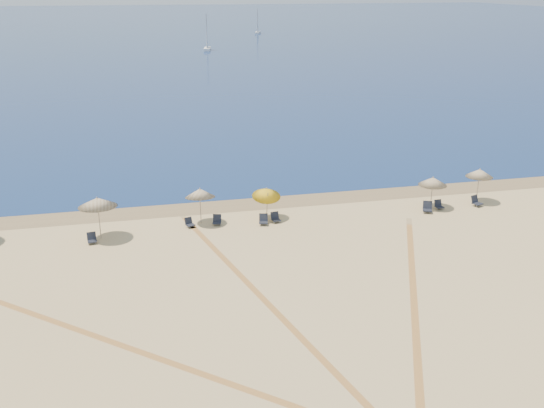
{
  "coord_description": "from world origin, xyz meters",
  "views": [
    {
      "loc": [
        -8.21,
        -16.04,
        14.7
      ],
      "look_at": [
        0.0,
        20.0,
        1.3
      ],
      "focal_mm": 40.6,
      "sensor_mm": 36.0,
      "label": 1
    }
  ],
  "objects_px": {
    "umbrella_3": "(266,193)",
    "chair_7": "(427,208)",
    "umbrella_5": "(480,173)",
    "sailboat_2": "(207,39)",
    "umbrella_4": "(433,181)",
    "chair_4": "(217,220)",
    "chair_6": "(275,218)",
    "chair_8": "(439,205)",
    "chair_9": "(476,201)",
    "chair_3": "(189,223)",
    "chair_5": "(263,220)",
    "chair_2": "(92,239)",
    "sailboat_0": "(258,26)",
    "umbrella_1": "(97,202)",
    "umbrella_2": "(200,193)"
  },
  "relations": [
    {
      "from": "umbrella_3",
      "to": "chair_7",
      "type": "height_order",
      "value": "umbrella_3"
    },
    {
      "from": "umbrella_5",
      "to": "sailboat_2",
      "type": "relative_size",
      "value": 0.31
    },
    {
      "from": "umbrella_4",
      "to": "chair_4",
      "type": "xyz_separation_m",
      "value": [
        -14.85,
        0.12,
        -1.61
      ]
    },
    {
      "from": "umbrella_3",
      "to": "chair_6",
      "type": "relative_size",
      "value": 3.38
    },
    {
      "from": "chair_8",
      "to": "chair_9",
      "type": "bearing_deg",
      "value": -3.57
    },
    {
      "from": "chair_3",
      "to": "chair_8",
      "type": "relative_size",
      "value": 1.14
    },
    {
      "from": "chair_9",
      "to": "chair_6",
      "type": "bearing_deg",
      "value": 158.98
    },
    {
      "from": "chair_5",
      "to": "chair_9",
      "type": "height_order",
      "value": "chair_9"
    },
    {
      "from": "chair_5",
      "to": "chair_2",
      "type": "bearing_deg",
      "value": -163.48
    },
    {
      "from": "chair_3",
      "to": "sailboat_0",
      "type": "height_order",
      "value": "sailboat_0"
    },
    {
      "from": "umbrella_5",
      "to": "chair_5",
      "type": "bearing_deg",
      "value": -176.87
    },
    {
      "from": "chair_3",
      "to": "chair_7",
      "type": "distance_m",
      "value": 16.0
    },
    {
      "from": "umbrella_1",
      "to": "umbrella_3",
      "type": "xyz_separation_m",
      "value": [
        10.53,
        0.9,
        -0.49
      ]
    },
    {
      "from": "umbrella_5",
      "to": "chair_3",
      "type": "height_order",
      "value": "umbrella_5"
    },
    {
      "from": "umbrella_3",
      "to": "umbrella_2",
      "type": "bearing_deg",
      "value": 176.86
    },
    {
      "from": "chair_9",
      "to": "chair_7",
      "type": "bearing_deg",
      "value": 165.52
    },
    {
      "from": "umbrella_5",
      "to": "chair_3",
      "type": "distance_m",
      "value": 20.41
    },
    {
      "from": "umbrella_4",
      "to": "chair_3",
      "type": "height_order",
      "value": "umbrella_4"
    },
    {
      "from": "umbrella_2",
      "to": "umbrella_3",
      "type": "relative_size",
      "value": 1.04
    },
    {
      "from": "chair_2",
      "to": "umbrella_5",
      "type": "bearing_deg",
      "value": -4.06
    },
    {
      "from": "umbrella_3",
      "to": "chair_6",
      "type": "height_order",
      "value": "umbrella_3"
    },
    {
      "from": "umbrella_5",
      "to": "chair_6",
      "type": "relative_size",
      "value": 3.59
    },
    {
      "from": "chair_3",
      "to": "umbrella_1",
      "type": "bearing_deg",
      "value": 164.04
    },
    {
      "from": "chair_2",
      "to": "sailboat_0",
      "type": "xyz_separation_m",
      "value": [
        41.3,
        152.35,
        1.89
      ]
    },
    {
      "from": "umbrella_5",
      "to": "chair_2",
      "type": "distance_m",
      "value": 26.36
    },
    {
      "from": "umbrella_4",
      "to": "chair_5",
      "type": "height_order",
      "value": "umbrella_4"
    },
    {
      "from": "chair_8",
      "to": "sailboat_0",
      "type": "distance_m",
      "value": 152.67
    },
    {
      "from": "chair_7",
      "to": "chair_9",
      "type": "distance_m",
      "value": 3.9
    },
    {
      "from": "chair_4",
      "to": "chair_8",
      "type": "bearing_deg",
      "value": 11.24
    },
    {
      "from": "chair_4",
      "to": "sailboat_2",
      "type": "height_order",
      "value": "sailboat_2"
    },
    {
      "from": "chair_2",
      "to": "sailboat_0",
      "type": "bearing_deg",
      "value": 67.45
    },
    {
      "from": "umbrella_3",
      "to": "sailboat_2",
      "type": "distance_m",
      "value": 106.57
    },
    {
      "from": "chair_7",
      "to": "chair_2",
      "type": "bearing_deg",
      "value": -155.29
    },
    {
      "from": "umbrella_5",
      "to": "chair_6",
      "type": "distance_m",
      "value": 14.91
    },
    {
      "from": "chair_3",
      "to": "sailboat_2",
      "type": "xyz_separation_m",
      "value": [
        14.51,
        106.44,
        2.13
      ]
    },
    {
      "from": "chair_7",
      "to": "chair_3",
      "type": "bearing_deg",
      "value": -159.52
    },
    {
      "from": "umbrella_1",
      "to": "chair_2",
      "type": "relative_size",
      "value": 3.91
    },
    {
      "from": "chair_5",
      "to": "chair_4",
      "type": "bearing_deg",
      "value": -179.1
    },
    {
      "from": "chair_5",
      "to": "umbrella_1",
      "type": "bearing_deg",
      "value": -167.11
    },
    {
      "from": "umbrella_4",
      "to": "chair_5",
      "type": "xyz_separation_m",
      "value": [
        -11.93,
        -0.5,
        -1.6
      ]
    },
    {
      "from": "umbrella_5",
      "to": "chair_7",
      "type": "height_order",
      "value": "umbrella_5"
    },
    {
      "from": "chair_8",
      "to": "sailboat_2",
      "type": "xyz_separation_m",
      "value": [
        -2.52,
        106.93,
        2.13
      ]
    },
    {
      "from": "chair_6",
      "to": "sailboat_2",
      "type": "relative_size",
      "value": 0.09
    },
    {
      "from": "umbrella_1",
      "to": "sailboat_0",
      "type": "xyz_separation_m",
      "value": [
        40.81,
        151.67,
        -0.14
      ]
    },
    {
      "from": "chair_9",
      "to": "umbrella_1",
      "type": "bearing_deg",
      "value": 159.73
    },
    {
      "from": "sailboat_0",
      "to": "sailboat_2",
      "type": "relative_size",
      "value": 0.9
    },
    {
      "from": "sailboat_0",
      "to": "sailboat_2",
      "type": "bearing_deg",
      "value": -96.31
    },
    {
      "from": "umbrella_4",
      "to": "chair_9",
      "type": "relative_size",
      "value": 2.62
    },
    {
      "from": "umbrella_2",
      "to": "chair_2",
      "type": "distance_m",
      "value": 7.19
    },
    {
      "from": "umbrella_5",
      "to": "sailboat_2",
      "type": "xyz_separation_m",
      "value": [
        -5.81,
        106.2,
        0.27
      ]
    }
  ]
}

